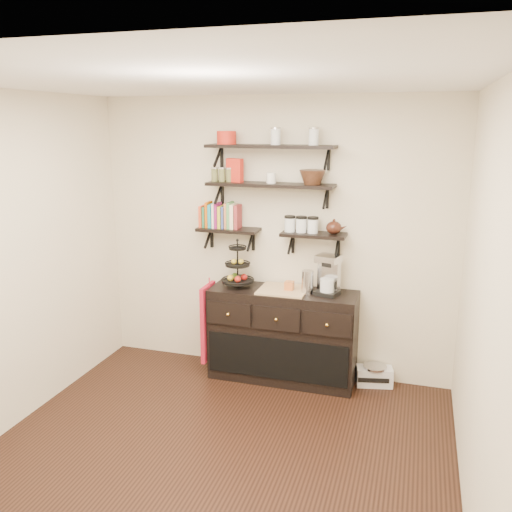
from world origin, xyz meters
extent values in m
plane|color=black|center=(0.00, 0.00, 0.00)|extent=(3.50, 3.50, 0.00)
cube|color=white|center=(0.00, 0.00, 2.70)|extent=(3.50, 3.50, 0.02)
cube|color=beige|center=(0.00, 1.75, 1.35)|extent=(3.50, 0.02, 2.70)
cube|color=beige|center=(1.75, 0.00, 1.35)|extent=(0.02, 3.50, 2.70)
cube|color=black|center=(0.00, 1.61, 2.23)|extent=(1.20, 0.27, 0.03)
cube|color=black|center=(-0.52, 1.74, 2.12)|extent=(0.02, 0.03, 0.20)
cube|color=black|center=(0.52, 1.74, 2.12)|extent=(0.02, 0.03, 0.20)
cube|color=black|center=(0.00, 1.61, 1.89)|extent=(1.20, 0.27, 0.03)
cube|color=black|center=(-0.52, 1.74, 1.77)|extent=(0.02, 0.03, 0.20)
cube|color=black|center=(0.52, 1.74, 1.77)|extent=(0.02, 0.03, 0.20)
cube|color=black|center=(-0.42, 1.62, 1.44)|extent=(0.60, 0.25, 0.03)
cube|color=black|center=(-0.64, 1.74, 1.32)|extent=(0.02, 0.03, 0.20)
cube|color=black|center=(-0.20, 1.74, 1.32)|extent=(0.03, 0.03, 0.20)
cube|color=black|center=(0.42, 1.62, 1.44)|extent=(0.60, 0.25, 0.03)
cube|color=black|center=(0.20, 1.74, 1.32)|extent=(0.03, 0.03, 0.20)
cube|color=black|center=(0.64, 1.74, 1.32)|extent=(0.02, 0.03, 0.20)
cube|color=#DB4622|center=(-0.68, 1.63, 1.55)|extent=(0.02, 0.15, 0.20)
cube|color=#226843|center=(-0.65, 1.63, 1.57)|extent=(0.03, 0.15, 0.24)
cube|color=#C95106|center=(-0.61, 1.63, 1.55)|extent=(0.04, 0.15, 0.21)
cube|color=teal|center=(-0.57, 1.63, 1.57)|extent=(0.03, 0.15, 0.25)
cube|color=#F5DDCB|center=(-0.54, 1.63, 1.56)|extent=(0.03, 0.15, 0.22)
cube|color=#84195F|center=(-0.50, 1.63, 1.58)|extent=(0.04, 0.15, 0.26)
cube|color=gold|center=(-0.46, 1.63, 1.56)|extent=(0.03, 0.15, 0.23)
cube|color=#344891|center=(-0.42, 1.63, 1.55)|extent=(0.03, 0.15, 0.20)
cube|color=#C16F3E|center=(-0.38, 1.63, 1.57)|extent=(0.04, 0.15, 0.24)
cube|color=#4F934F|center=(-0.34, 1.63, 1.55)|extent=(0.03, 0.15, 0.21)
cube|color=beige|center=(-0.31, 1.63, 1.57)|extent=(0.03, 0.15, 0.25)
cube|color=maroon|center=(-0.27, 1.63, 1.56)|extent=(0.02, 0.15, 0.22)
cylinder|color=silver|center=(0.19, 1.63, 1.51)|extent=(0.10, 0.10, 0.13)
cylinder|color=silver|center=(0.30, 1.63, 1.51)|extent=(0.10, 0.10, 0.13)
cylinder|color=silver|center=(0.41, 1.63, 1.51)|extent=(0.10, 0.10, 0.13)
cube|color=black|center=(0.16, 1.51, 0.45)|extent=(1.40, 0.45, 0.90)
cube|color=tan|center=(0.16, 1.51, 0.91)|extent=(0.45, 0.41, 0.02)
sphere|color=gold|center=(-0.30, 1.26, 0.70)|extent=(0.04, 0.04, 0.04)
sphere|color=gold|center=(0.16, 1.26, 0.70)|extent=(0.04, 0.04, 0.04)
sphere|color=gold|center=(0.63, 1.26, 0.70)|extent=(0.04, 0.04, 0.04)
cylinder|color=black|center=(-0.29, 1.51, 1.13)|extent=(0.01, 0.01, 0.45)
cylinder|color=black|center=(-0.29, 1.51, 0.95)|extent=(0.31, 0.31, 0.01)
cylinder|color=black|center=(-0.29, 1.51, 1.12)|extent=(0.23, 0.23, 0.02)
cylinder|color=black|center=(-0.29, 1.51, 1.28)|extent=(0.16, 0.16, 0.02)
sphere|color=#B21914|center=(-0.24, 1.55, 0.99)|extent=(0.06, 0.06, 0.06)
sphere|color=gold|center=(-0.33, 1.51, 1.15)|extent=(0.05, 0.05, 0.05)
cube|color=#BC602B|center=(0.22, 1.51, 0.96)|extent=(0.08, 0.08, 0.08)
cube|color=black|center=(0.58, 1.51, 0.92)|extent=(0.25, 0.23, 0.04)
cube|color=silver|center=(0.58, 1.58, 1.08)|extent=(0.22, 0.13, 0.31)
cube|color=silver|center=(0.58, 1.51, 1.24)|extent=(0.25, 0.23, 0.06)
cylinder|color=silver|center=(0.58, 1.50, 1.00)|extent=(0.16, 0.16, 0.12)
cylinder|color=silver|center=(0.40, 1.49, 1.01)|extent=(0.11, 0.11, 0.22)
cube|color=#A21126|center=(-0.57, 1.41, 0.54)|extent=(0.04, 0.32, 0.76)
cube|color=silver|center=(1.04, 1.63, 0.09)|extent=(0.36, 0.23, 0.18)
cylinder|color=silver|center=(1.04, 1.63, 0.19)|extent=(0.27, 0.27, 0.02)
cube|color=black|center=(1.04, 1.54, 0.09)|extent=(0.29, 0.07, 0.04)
cube|color=red|center=(-0.35, 1.61, 2.01)|extent=(0.17, 0.10, 0.22)
cylinder|color=white|center=(0.01, 1.61, 1.95)|extent=(0.09, 0.09, 0.10)
cylinder|color=red|center=(-0.43, 1.61, 2.31)|extent=(0.18, 0.18, 0.12)
camera|label=1|loc=(1.35, -3.24, 2.44)|focal=38.00mm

